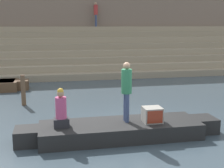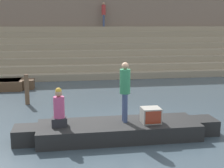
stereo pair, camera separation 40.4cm
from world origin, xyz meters
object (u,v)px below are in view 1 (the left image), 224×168
Objects in this scene: mooring_post at (23,90)px; person_on_steps at (96,12)px; person_rowing at (61,111)px; tv_set at (152,115)px; person_standing at (127,87)px; rowboat_main at (120,129)px.

person_on_steps is (4.63, 10.83, 3.46)m from mooring_post.
mooring_post is 0.70× the size of person_on_steps.
person_rowing is 2.59m from tv_set.
mooring_post is at bearing 120.84° from person_standing.
person_on_steps is at bearing 82.22° from tv_set.
person_standing is 5.39m from mooring_post.
person_rowing is at bearing 177.64° from person_standing.
person_on_steps reaches higher than person_standing.
tv_set reaches higher than rowboat_main.
person_on_steps reaches higher than tv_set.
tv_set is (2.58, -0.10, -0.23)m from person_rowing.
person_rowing is 0.88× the size of mooring_post.
rowboat_main is at bearing 166.16° from tv_set.
person_rowing reaches higher than tv_set.
tv_set is at bearing -148.10° from person_on_steps.
mooring_post is 12.27m from person_on_steps.
person_standing is 1.59× the size of person_rowing.
person_on_steps is (1.44, 15.10, 2.62)m from person_standing.
person_standing reaches higher than tv_set.
rowboat_main is at bearing 11.56° from person_rowing.
mooring_post is (-1.32, 4.38, -0.28)m from person_rowing.
rowboat_main is at bearing -55.44° from mooring_post.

